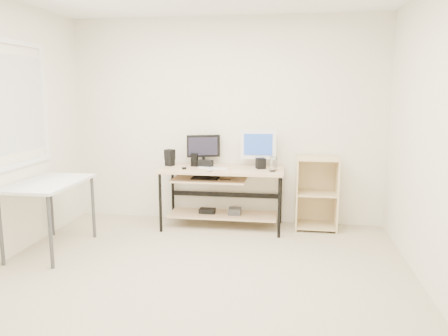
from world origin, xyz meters
TOP-DOWN VIEW (x-y plane):
  - room at (-0.14, 0.04)m, footprint 4.01×4.01m
  - desk at (-0.03, 1.66)m, footprint 1.50×0.65m
  - side_table at (-1.68, 0.60)m, footprint 0.60×1.00m
  - shelf_unit at (1.15, 1.82)m, footprint 0.50×0.40m
  - black_monitor at (-0.28, 1.86)m, footprint 0.41×0.18m
  - white_imac at (0.42, 1.83)m, footprint 0.44×0.14m
  - keyboard at (-0.11, 1.64)m, footprint 0.39×0.18m
  - mouse at (-0.12, 1.43)m, footprint 0.07×0.10m
  - center_speaker at (-0.22, 1.71)m, footprint 0.19×0.11m
  - speaker_left at (-0.69, 1.75)m, footprint 0.14×0.14m
  - speaker_right at (0.46, 1.72)m, footprint 0.14×0.14m
  - audio_controller at (-0.37, 1.75)m, footprint 0.09×0.06m
  - volume_puck at (-0.45, 1.54)m, footprint 0.07×0.07m
  - smartphone at (0.61, 1.54)m, footprint 0.07×0.11m
  - coaster at (0.62, 1.59)m, footprint 0.12×0.12m
  - drinking_glass at (0.62, 1.59)m, footprint 0.09×0.09m

SIDE VIEW (x-z plane):
  - shelf_unit at x=1.15m, z-range 0.00..0.90m
  - desk at x=-0.03m, z-range 0.16..0.91m
  - side_table at x=-1.68m, z-range 0.30..1.05m
  - coaster at x=0.62m, z-range 0.75..0.76m
  - smartphone at x=0.61m, z-range 0.75..0.76m
  - keyboard at x=-0.11m, z-range 0.75..0.76m
  - volume_puck at x=-0.45m, z-range 0.75..0.77m
  - mouse at x=-0.12m, z-range 0.75..0.78m
  - center_speaker at x=-0.22m, z-range 0.75..0.84m
  - speaker_right at x=0.46m, z-range 0.75..0.88m
  - audio_controller at x=-0.37m, z-range 0.75..0.92m
  - drinking_glass at x=0.62m, z-range 0.76..0.92m
  - speaker_left at x=-0.69m, z-range 0.76..0.96m
  - black_monitor at x=-0.28m, z-range 0.78..1.16m
  - white_imac at x=0.42m, z-range 0.79..1.26m
  - room at x=-0.14m, z-range 0.01..2.63m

